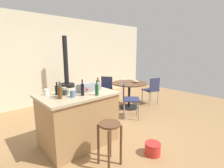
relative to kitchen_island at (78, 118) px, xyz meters
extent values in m
plane|color=#A37A4C|center=(0.80, 0.13, -0.46)|extent=(8.80, 8.80, 0.00)
cube|color=beige|center=(0.80, 2.71, 0.89)|extent=(8.00, 0.10, 2.70)
cube|color=#A37A4C|center=(0.00, 0.00, -0.02)|extent=(1.22, 0.83, 0.88)
cube|color=tan|center=(0.00, 0.00, 0.44)|extent=(1.28, 0.89, 0.04)
cylinder|color=brown|center=(0.13, -0.71, -0.16)|extent=(0.04, 0.04, 0.62)
cylinder|color=brown|center=(-0.10, -0.71, -0.16)|extent=(0.04, 0.04, 0.62)
cylinder|color=brown|center=(-0.10, -0.95, -0.16)|extent=(0.04, 0.04, 0.62)
cylinder|color=brown|center=(0.13, -0.95, -0.16)|extent=(0.04, 0.04, 0.62)
cylinder|color=brown|center=(0.02, -0.83, 0.17)|extent=(0.31, 0.31, 0.03)
cylinder|color=black|center=(2.08, 0.65, -0.45)|extent=(0.55, 0.55, 0.02)
cylinder|color=black|center=(2.08, 0.65, -0.11)|extent=(0.07, 0.07, 0.72)
cylinder|color=brown|center=(2.08, 0.65, 0.27)|extent=(1.00, 1.00, 0.03)
cube|color=navy|center=(1.69, 1.29, 0.00)|extent=(0.55, 0.55, 0.03)
cube|color=navy|center=(1.85, 1.39, 0.20)|extent=(0.21, 0.32, 0.40)
cylinder|color=gray|center=(1.93, 1.23, -0.24)|extent=(0.02, 0.02, 0.45)
cylinder|color=gray|center=(1.75, 1.52, -0.24)|extent=(0.02, 0.02, 0.45)
cylinder|color=gray|center=(1.46, 1.34, -0.24)|extent=(0.02, 0.02, 0.45)
cylinder|color=gray|center=(1.64, 1.05, -0.24)|extent=(0.02, 0.02, 0.45)
cube|color=navy|center=(1.56, 0.11, 0.01)|extent=(0.57, 0.57, 0.03)
cube|color=navy|center=(1.42, 0.25, 0.21)|extent=(0.27, 0.27, 0.40)
cylinder|color=gray|center=(1.56, 0.35, -0.23)|extent=(0.02, 0.02, 0.46)
cylinder|color=gray|center=(1.32, 0.11, -0.23)|extent=(0.02, 0.02, 0.46)
cylinder|color=gray|center=(1.56, -0.13, -0.23)|extent=(0.02, 0.02, 0.46)
cylinder|color=gray|center=(1.80, 0.12, -0.23)|extent=(0.02, 0.02, 0.46)
cube|color=navy|center=(2.83, 0.44, -0.02)|extent=(0.49, 0.49, 0.03)
cube|color=navy|center=(2.78, 0.26, 0.18)|extent=(0.35, 0.12, 0.40)
cylinder|color=gray|center=(2.62, 0.32, -0.25)|extent=(0.02, 0.02, 0.43)
cylinder|color=gray|center=(2.95, 0.23, -0.25)|extent=(0.02, 0.02, 0.43)
cylinder|color=gray|center=(3.04, 0.56, -0.25)|extent=(0.02, 0.02, 0.43)
cylinder|color=gray|center=(2.71, 0.65, -0.25)|extent=(0.02, 0.02, 0.43)
cylinder|color=black|center=(0.82, 2.00, -0.43)|extent=(0.37, 0.37, 0.06)
cylinder|color=black|center=(0.82, 2.00, -0.09)|extent=(0.44, 0.44, 0.63)
cube|color=#2D2826|center=(0.82, 1.78, -0.09)|extent=(0.20, 0.02, 0.20)
cylinder|color=black|center=(0.82, 2.00, 0.91)|extent=(0.13, 0.13, 1.37)
cube|color=gray|center=(0.26, 0.02, 0.52)|extent=(0.43, 0.20, 0.12)
cube|color=gray|center=(0.26, 0.02, 0.59)|extent=(0.41, 0.12, 0.02)
cube|color=red|center=(0.15, -0.09, 0.52)|extent=(0.04, 0.01, 0.04)
cube|color=red|center=(0.37, -0.09, 0.52)|extent=(0.04, 0.01, 0.04)
cylinder|color=black|center=(-0.01, -0.19, 0.56)|extent=(0.06, 0.06, 0.19)
cylinder|color=black|center=(-0.01, -0.19, 0.69)|extent=(0.02, 0.02, 0.07)
cylinder|color=#194C23|center=(-0.32, -0.03, 0.55)|extent=(0.07, 0.07, 0.18)
cylinder|color=#194C23|center=(-0.32, -0.03, 0.68)|extent=(0.03, 0.03, 0.07)
cylinder|color=#603314|center=(-0.36, -0.11, 0.55)|extent=(0.06, 0.06, 0.18)
cylinder|color=#603314|center=(-0.36, -0.11, 0.67)|extent=(0.02, 0.02, 0.07)
cylinder|color=#194C23|center=(0.18, -0.33, 0.55)|extent=(0.06, 0.06, 0.18)
cylinder|color=#194C23|center=(0.18, -0.33, 0.68)|extent=(0.02, 0.02, 0.07)
cylinder|color=#603314|center=(0.52, 0.09, 0.54)|extent=(0.07, 0.07, 0.15)
cylinder|color=#603314|center=(0.52, 0.09, 0.64)|extent=(0.03, 0.03, 0.06)
cylinder|color=black|center=(-0.29, 0.14, 0.54)|extent=(0.07, 0.07, 0.15)
cylinder|color=black|center=(-0.29, 0.14, 0.64)|extent=(0.03, 0.03, 0.06)
cylinder|color=#4C7099|center=(-0.18, -0.16, 0.51)|extent=(0.07, 0.07, 0.11)
torus|color=#4C7099|center=(-0.13, -0.16, 0.52)|extent=(0.05, 0.01, 0.05)
cylinder|color=white|center=(0.41, 0.28, 0.50)|extent=(0.08, 0.08, 0.08)
torus|color=white|center=(0.46, 0.28, 0.51)|extent=(0.05, 0.01, 0.05)
cylinder|color=tan|center=(-0.12, 0.26, 0.50)|extent=(0.08, 0.08, 0.08)
torus|color=tan|center=(-0.07, 0.26, 0.51)|extent=(0.05, 0.01, 0.05)
cylinder|color=white|center=(-0.44, 0.25, 0.51)|extent=(0.08, 0.08, 0.10)
torus|color=white|center=(-0.38, 0.25, 0.52)|extent=(0.05, 0.01, 0.05)
cylinder|color=#383838|center=(-0.20, 0.04, 0.50)|extent=(0.08, 0.08, 0.09)
torus|color=#383838|center=(-0.15, 0.04, 0.51)|extent=(0.05, 0.01, 0.05)
cylinder|color=silver|center=(1.84, 0.70, 0.28)|extent=(0.06, 0.06, 0.00)
cylinder|color=silver|center=(1.84, 0.70, 0.33)|extent=(0.01, 0.01, 0.08)
ellipsoid|color=silver|center=(1.84, 0.70, 0.39)|extent=(0.07, 0.07, 0.06)
ellipsoid|color=tan|center=(2.24, 0.55, 0.32)|extent=(0.18, 0.18, 0.07)
cylinder|color=red|center=(0.69, -1.12, -0.37)|extent=(0.25, 0.25, 0.20)
camera|label=1|loc=(-1.41, -2.46, 1.19)|focal=26.49mm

